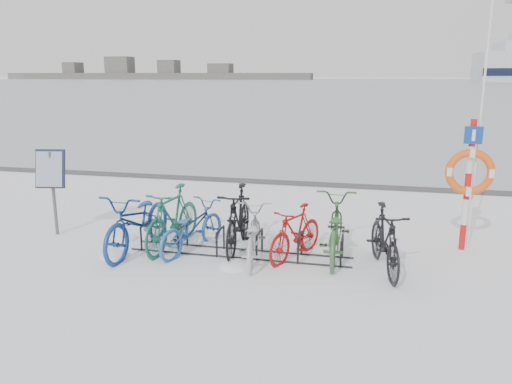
% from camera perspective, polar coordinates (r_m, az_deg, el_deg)
% --- Properties ---
extents(ground, '(900.00, 900.00, 0.00)m').
position_cam_1_polar(ground, '(9.01, -1.87, -7.13)').
color(ground, white).
rests_on(ground, ground).
extents(ice_sheet, '(400.00, 298.00, 0.02)m').
position_cam_1_polar(ice_sheet, '(163.20, 12.59, 11.97)').
color(ice_sheet, '#A9B5BF').
rests_on(ice_sheet, ground).
extents(quay_edge, '(400.00, 0.25, 0.10)m').
position_cam_1_polar(quay_edge, '(14.56, 4.11, 1.02)').
color(quay_edge, '#3F3F42').
rests_on(quay_edge, ground).
extents(bike_rack, '(4.00, 0.48, 0.46)m').
position_cam_1_polar(bike_rack, '(8.95, -1.87, -6.05)').
color(bike_rack, black).
rests_on(bike_rack, ground).
extents(info_board, '(0.60, 0.32, 1.73)m').
position_cam_1_polar(info_board, '(10.55, -22.40, 1.92)').
color(info_board, '#595B5E').
rests_on(info_board, ground).
extents(lifebuoy_station, '(0.84, 0.23, 4.34)m').
position_cam_1_polar(lifebuoy_station, '(9.59, 23.26, 2.08)').
color(lifebuoy_station, red).
rests_on(lifebuoy_station, ground).
extents(shoreline, '(180.00, 12.00, 9.50)m').
position_cam_1_polar(shoreline, '(295.53, -12.09, 13.03)').
color(shoreline, '#4A4A4A').
rests_on(shoreline, ground).
extents(bike_0, '(0.90, 2.27, 1.17)m').
position_cam_1_polar(bike_0, '(9.31, -13.27, -3.04)').
color(bike_0, navy).
rests_on(bike_0, ground).
extents(bike_1, '(0.78, 2.01, 1.18)m').
position_cam_1_polar(bike_1, '(9.34, -9.51, -2.77)').
color(bike_1, '#1D6653').
rests_on(bike_1, ground).
extents(bike_2, '(1.14, 1.89, 0.94)m').
position_cam_1_polar(bike_2, '(9.14, -7.37, -3.86)').
color(bike_2, '#2E5CA7').
rests_on(bike_2, ground).
extents(bike_3, '(0.69, 2.03, 1.20)m').
position_cam_1_polar(bike_3, '(9.10, -2.04, -2.94)').
color(bike_3, black).
rests_on(bike_3, ground).
extents(bike_4, '(0.90, 1.88, 0.95)m').
position_cam_1_polar(bike_4, '(8.64, -0.43, -4.74)').
color(bike_4, '#B5B8BE').
rests_on(bike_4, ground).
extents(bike_5, '(1.06, 1.65, 0.96)m').
position_cam_1_polar(bike_5, '(8.75, 4.56, -4.47)').
color(bike_5, '#AD0F11').
rests_on(bike_5, ground).
extents(bike_6, '(0.81, 2.13, 1.10)m').
position_cam_1_polar(bike_6, '(8.88, 8.95, -3.87)').
color(bike_6, '#326231').
rests_on(bike_6, ground).
extents(bike_7, '(0.90, 1.91, 1.11)m').
position_cam_1_polar(bike_7, '(8.43, 14.53, -5.07)').
color(bike_7, black).
rests_on(bike_7, ground).
extents(snow_drifts, '(5.56, 1.73, 0.20)m').
position_cam_1_polar(snow_drifts, '(9.06, -3.39, -7.04)').
color(snow_drifts, white).
rests_on(snow_drifts, ground).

